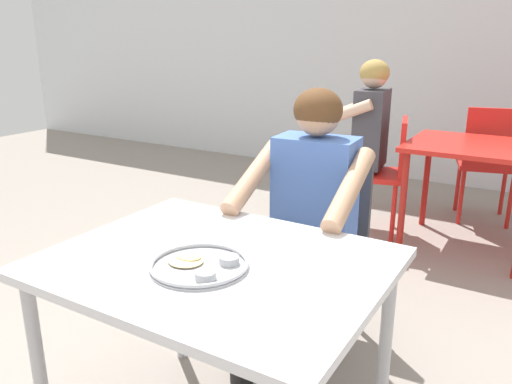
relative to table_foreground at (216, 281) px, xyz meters
name	(u,v)px	position (x,y,z in m)	size (l,w,h in m)	color
back_wall	(458,2)	(-0.08, 3.97, 1.05)	(12.00, 0.12, 3.40)	silver
table_foreground	(216,281)	(0.00, 0.00, 0.00)	(1.03, 0.82, 0.73)	silver
thali_tray	(200,264)	(0.00, -0.08, 0.09)	(0.30, 0.30, 0.03)	#B7BABF
chair_foreground	(324,236)	(-0.01, 0.88, -0.15)	(0.41, 0.46, 0.86)	#3F3F44
diner_foreground	(307,205)	(0.00, 0.66, 0.06)	(0.52, 0.57, 1.19)	black
table_background_red	(473,158)	(0.42, 2.31, -0.02)	(0.82, 0.77, 0.73)	red
chair_red_left	(385,168)	(-0.15, 2.28, -0.15)	(0.48, 0.47, 0.85)	red
chair_red_far	(490,157)	(0.46, 2.91, -0.12)	(0.51, 0.50, 0.91)	red
patron_background	(358,131)	(-0.37, 2.30, 0.09)	(0.59, 0.54, 1.25)	#313131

